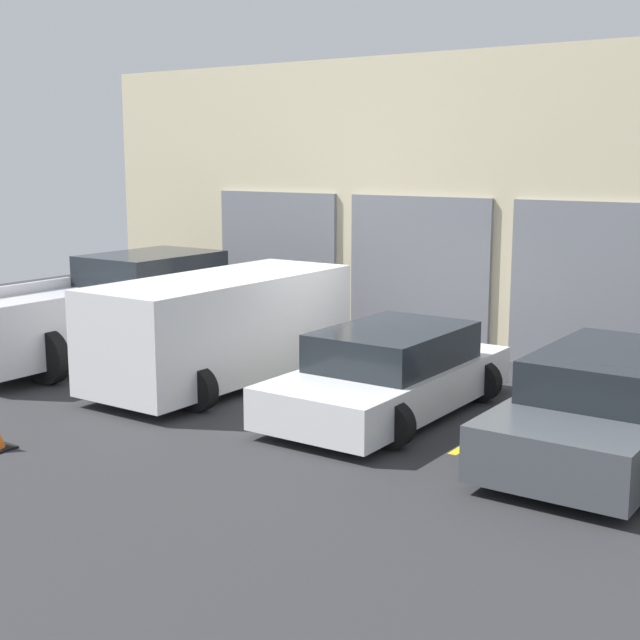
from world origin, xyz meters
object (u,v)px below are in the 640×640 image
Objects in this scene: sedan_white at (391,374)px; sedan_side at (609,406)px; pickup_truck at (104,309)px; van_right at (223,326)px.

sedan_white is 3.06m from sedan_side.
pickup_truck is 9.20m from sedan_side.
sedan_white is (6.13, -0.23, -0.28)m from pickup_truck.
pickup_truck is at bearing 177.81° from sedan_white.
sedan_side is (9.19, -0.24, -0.24)m from pickup_truck.
van_right is at bearing -4.87° from pickup_truck.
pickup_truck reaches higher than sedan_white.
sedan_side is at bearing -0.03° from sedan_white.
van_right reaches higher than sedan_side.
pickup_truck is at bearing 175.13° from van_right.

